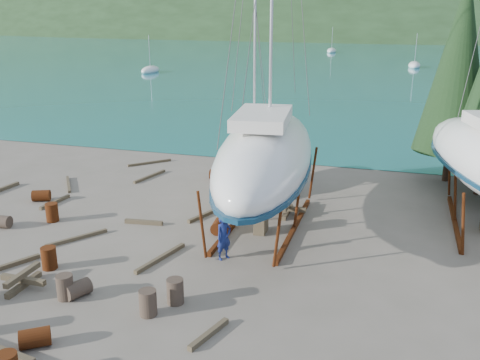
# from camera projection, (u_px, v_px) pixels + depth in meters

# --- Properties ---
(ground) EXTENTS (600.00, 600.00, 0.00)m
(ground) POSITION_uv_depth(u_px,v_px,m) (175.00, 259.00, 21.34)
(ground) COLOR #615A4D
(ground) RESTS_ON ground
(bay_water) EXTENTS (700.00, 700.00, 0.00)m
(bay_water) POSITION_uv_depth(u_px,v_px,m) (391.00, 27.00, 308.82)
(bay_water) COLOR #187A77
(bay_water) RESTS_ON ground
(far_hill) EXTENTS (800.00, 360.00, 110.00)m
(far_hill) POSITION_uv_depth(u_px,v_px,m) (392.00, 27.00, 313.38)
(far_hill) COLOR #1F341A
(far_hill) RESTS_ON ground
(far_house_left) EXTENTS (6.60, 5.60, 5.60)m
(far_house_left) POSITION_uv_depth(u_px,v_px,m) (226.00, 27.00, 210.22)
(far_house_left) COLOR beige
(far_house_left) RESTS_ON ground
(far_house_center) EXTENTS (6.60, 5.60, 5.60)m
(far_house_center) POSITION_uv_depth(u_px,v_px,m) (327.00, 28.00, 199.31)
(far_house_center) COLOR beige
(far_house_center) RESTS_ON ground
(far_house_right) EXTENTS (6.60, 5.60, 5.60)m
(far_house_right) POSITION_uv_depth(u_px,v_px,m) (471.00, 29.00, 185.66)
(far_house_right) COLOR beige
(far_house_right) RESTS_ON ground
(cypress_back_left) EXTENTS (4.14, 4.14, 11.50)m
(cypress_back_left) POSITION_uv_depth(u_px,v_px,m) (459.00, 64.00, 29.09)
(cypress_back_left) COLOR black
(cypress_back_left) RESTS_ON ground
(moored_boat_left) EXTENTS (2.00, 5.00, 6.05)m
(moored_boat_left) POSITION_uv_depth(u_px,v_px,m) (150.00, 70.00, 84.17)
(moored_boat_left) COLOR white
(moored_boat_left) RESTS_ON ground
(moored_boat_mid) EXTENTS (2.00, 5.00, 6.05)m
(moored_boat_mid) POSITION_uv_depth(u_px,v_px,m) (414.00, 65.00, 91.51)
(moored_boat_mid) COLOR white
(moored_boat_mid) RESTS_ON ground
(moored_boat_far) EXTENTS (2.00, 5.00, 6.05)m
(moored_boat_far) POSITION_uv_depth(u_px,v_px,m) (332.00, 51.00, 123.80)
(moored_boat_far) COLOR white
(moored_boat_far) RESTS_ON ground
(large_sailboat_near) EXTENTS (5.41, 13.83, 21.22)m
(large_sailboat_near) POSITION_uv_depth(u_px,v_px,m) (265.00, 155.00, 23.44)
(large_sailboat_near) COLOR white
(large_sailboat_near) RESTS_ON ground
(small_sailboat_shore) EXTENTS (3.46, 6.52, 9.98)m
(small_sailboat_shore) POSITION_uv_depth(u_px,v_px,m) (252.00, 159.00, 29.43)
(small_sailboat_shore) COLOR white
(small_sailboat_shore) RESTS_ON ground
(worker) EXTENTS (0.75, 0.81, 1.86)m
(worker) POSITION_uv_depth(u_px,v_px,m) (224.00, 237.00, 21.10)
(worker) COLOR navy
(worker) RESTS_ON ground
(drum_1) EXTENTS (0.90, 1.04, 0.58)m
(drum_1) POSITION_uv_depth(u_px,v_px,m) (78.00, 289.00, 18.46)
(drum_1) COLOR #2D2823
(drum_1) RESTS_ON ground
(drum_2) EXTENTS (1.04, 0.87, 0.58)m
(drum_2) POSITION_uv_depth(u_px,v_px,m) (41.00, 196.00, 27.73)
(drum_2) COLOR #622E10
(drum_2) RESTS_ON ground
(drum_4) EXTENTS (0.95, 0.69, 0.58)m
(drum_4) POSITION_uv_depth(u_px,v_px,m) (217.00, 175.00, 31.26)
(drum_4) COLOR #622E10
(drum_4) RESTS_ON ground
(drum_5) EXTENTS (0.58, 0.58, 0.88)m
(drum_5) POSITION_uv_depth(u_px,v_px,m) (148.00, 303.00, 17.31)
(drum_5) COLOR #2D2823
(drum_5) RESTS_ON ground
(drum_6) EXTENTS (0.67, 0.94, 0.58)m
(drum_6) POSITION_uv_depth(u_px,v_px,m) (219.00, 226.00, 23.82)
(drum_6) COLOR #622E10
(drum_6) RESTS_ON ground
(drum_8) EXTENTS (0.58, 0.58, 0.88)m
(drum_8) POSITION_uv_depth(u_px,v_px,m) (52.00, 212.00, 25.03)
(drum_8) COLOR #622E10
(drum_8) RESTS_ON ground
(drum_11) EXTENTS (0.98, 1.05, 0.58)m
(drum_11) POSITION_uv_depth(u_px,v_px,m) (276.00, 194.00, 27.96)
(drum_11) COLOR #2D2823
(drum_11) RESTS_ON ground
(drum_12) EXTENTS (1.05, 0.98, 0.58)m
(drum_12) POSITION_uv_depth(u_px,v_px,m) (35.00, 338.00, 15.72)
(drum_12) COLOR #622E10
(drum_12) RESTS_ON ground
(drum_14) EXTENTS (0.58, 0.58, 0.88)m
(drum_14) POSITION_uv_depth(u_px,v_px,m) (49.00, 258.00, 20.43)
(drum_14) COLOR #622E10
(drum_14) RESTS_ON ground
(drum_15) EXTENTS (0.93, 0.66, 0.58)m
(drum_15) POSITION_uv_depth(u_px,v_px,m) (1.00, 222.00, 24.34)
(drum_15) COLOR #2D2823
(drum_15) RESTS_ON ground
(drum_16) EXTENTS (0.58, 0.58, 0.88)m
(drum_16) POSITION_uv_depth(u_px,v_px,m) (65.00, 287.00, 18.30)
(drum_16) COLOR #2D2823
(drum_16) RESTS_ON ground
(drum_17) EXTENTS (0.58, 0.58, 0.88)m
(drum_17) POSITION_uv_depth(u_px,v_px,m) (175.00, 291.00, 18.03)
(drum_17) COLOR #2D2823
(drum_17) RESTS_ON ground
(timber_0) EXTENTS (2.14, 2.16, 0.14)m
(timber_0) POSITION_uv_depth(u_px,v_px,m) (150.00, 163.00, 34.49)
(timber_0) COLOR brown
(timber_0) RESTS_ON ground
(timber_2) EXTENTS (0.50, 2.57, 0.19)m
(timber_2) POSITION_uv_depth(u_px,v_px,m) (0.00, 190.00, 29.26)
(timber_2) COLOR brown
(timber_2) RESTS_ON ground
(timber_5) EXTENTS (0.92, 2.89, 0.16)m
(timber_5) POSITION_uv_depth(u_px,v_px,m) (161.00, 258.00, 21.24)
(timber_5) COLOR brown
(timber_5) RESTS_ON ground
(timber_6) EXTENTS (1.84, 1.40, 0.19)m
(timber_6) POSITION_uv_depth(u_px,v_px,m) (272.00, 189.00, 29.32)
(timber_6) COLOR brown
(timber_6) RESTS_ON ground
(timber_7) EXTENTS (0.73, 1.81, 0.17)m
(timber_7) POSITION_uv_depth(u_px,v_px,m) (209.00, 334.00, 16.25)
(timber_7) COLOR brown
(timber_7) RESTS_ON ground
(timber_8) EXTENTS (1.82, 0.39, 0.19)m
(timber_8) POSITION_uv_depth(u_px,v_px,m) (144.00, 222.00, 24.79)
(timber_8) COLOR brown
(timber_8) RESTS_ON ground
(timber_9) EXTENTS (0.81, 2.72, 0.15)m
(timber_9) POSITION_uv_depth(u_px,v_px,m) (150.00, 176.00, 31.65)
(timber_9) COLOR brown
(timber_9) RESTS_ON ground
(timber_10) EXTENTS (1.25, 2.84, 0.16)m
(timber_10) POSITION_uv_depth(u_px,v_px,m) (210.00, 213.00, 25.98)
(timber_10) COLOR brown
(timber_10) RESTS_ON ground
(timber_11) EXTENTS (1.69, 2.37, 0.15)m
(timber_11) POSITION_uv_depth(u_px,v_px,m) (77.00, 238.00, 23.10)
(timber_11) COLOR brown
(timber_11) RESTS_ON ground
(timber_12) EXTENTS (1.27, 2.12, 0.17)m
(timber_12) POSITION_uv_depth(u_px,v_px,m) (10.00, 265.00, 20.66)
(timber_12) COLOR brown
(timber_12) RESTS_ON ground
(timber_15) EXTENTS (1.79, 2.40, 0.15)m
(timber_15) POSITION_uv_depth(u_px,v_px,m) (68.00, 184.00, 30.23)
(timber_15) COLOR brown
(timber_15) RESTS_ON ground
(timber_16) EXTENTS (2.49, 0.62, 0.23)m
(timber_16) POSITION_uv_depth(u_px,v_px,m) (1.00, 352.00, 15.37)
(timber_16) COLOR brown
(timber_16) RESTS_ON ground
(timber_17) EXTENTS (0.40, 2.13, 0.16)m
(timber_17) POSITION_uv_depth(u_px,v_px,m) (55.00, 202.00, 27.41)
(timber_17) COLOR brown
(timber_17) RESTS_ON ground
(timber_pile_fore) EXTENTS (1.80, 1.80, 0.60)m
(timber_pile_fore) POSITION_uv_depth(u_px,v_px,m) (23.00, 280.00, 19.08)
(timber_pile_fore) COLOR brown
(timber_pile_fore) RESTS_ON ground
(timber_pile_aft) EXTENTS (1.80, 1.80, 0.60)m
(timber_pile_aft) POSITION_uv_depth(u_px,v_px,m) (287.00, 208.00, 25.92)
(timber_pile_aft) COLOR brown
(timber_pile_aft) RESTS_ON ground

